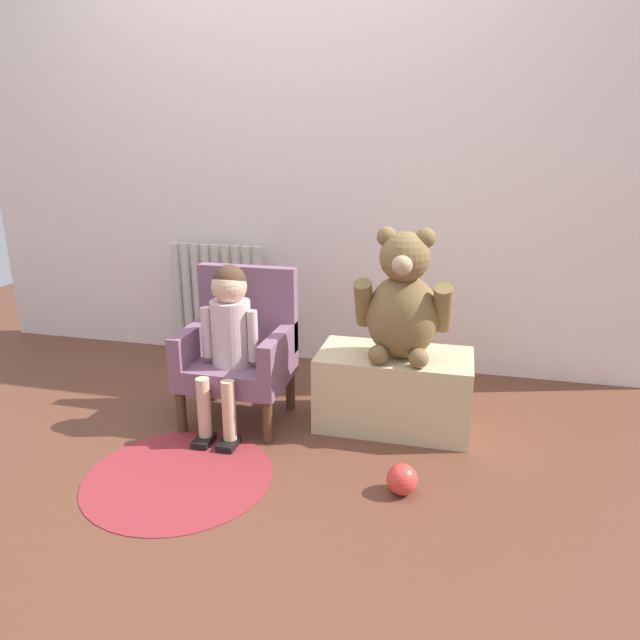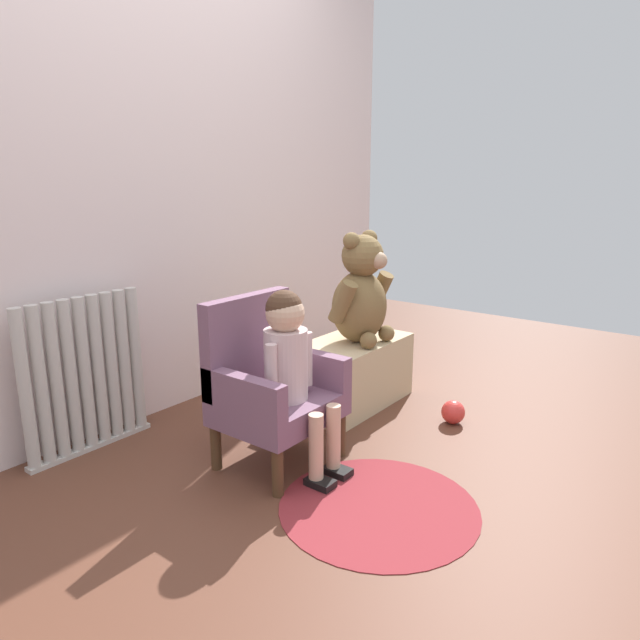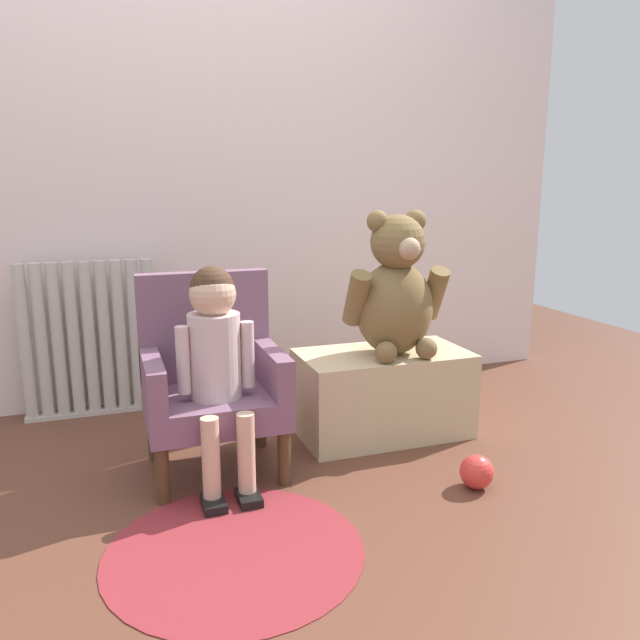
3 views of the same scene
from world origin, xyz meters
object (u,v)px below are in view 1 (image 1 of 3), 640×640
(floor_rug, at_px, (179,476))
(toy_ball, at_px, (402,479))
(child_figure, at_px, (229,325))
(child_armchair, at_px, (240,348))
(radiator, at_px, (218,303))
(low_bench, at_px, (394,389))
(large_teddy_bear, at_px, (403,302))

(floor_rug, distance_m, toy_ball, 0.83)
(child_figure, bearing_deg, child_armchair, 90.00)
(child_figure, xyz_separation_m, toy_ball, (0.78, -0.34, -0.41))
(radiator, distance_m, low_bench, 1.25)
(child_armchair, height_order, child_figure, child_figure)
(child_armchair, bearing_deg, large_teddy_bear, 2.99)
(child_armchair, relative_size, large_teddy_bear, 1.23)
(radiator, xyz_separation_m, child_figure, (0.40, -0.78, 0.14))
(radiator, distance_m, large_teddy_bear, 1.30)
(low_bench, distance_m, toy_ball, 0.54)
(radiator, bearing_deg, child_figure, -62.95)
(large_teddy_bear, bearing_deg, child_armchair, -177.01)
(floor_rug, bearing_deg, radiator, 106.41)
(low_bench, xyz_separation_m, floor_rug, (-0.72, -0.62, -0.16))
(floor_rug, relative_size, toy_ball, 6.35)
(child_figure, bearing_deg, low_bench, 15.18)
(radiator, height_order, low_bench, radiator)
(large_teddy_bear, distance_m, floor_rug, 1.11)
(radiator, bearing_deg, low_bench, -28.92)
(toy_ball, bearing_deg, low_bench, 100.61)
(large_teddy_bear, xyz_separation_m, toy_ball, (0.07, -0.49, -0.52))
(child_armchair, xyz_separation_m, toy_ball, (0.78, -0.45, -0.27))
(child_figure, bearing_deg, large_teddy_bear, 11.83)
(low_bench, relative_size, toy_ball, 5.92)
(low_bench, height_order, toy_ball, low_bench)
(child_figure, relative_size, toy_ball, 6.48)
(large_teddy_bear, xyz_separation_m, floor_rug, (-0.75, -0.58, -0.57))
(child_figure, xyz_separation_m, floor_rug, (-0.04, -0.44, -0.46))
(floor_rug, bearing_deg, child_figure, 84.59)
(radiator, distance_m, child_figure, 0.89)
(radiator, xyz_separation_m, low_bench, (1.08, -0.60, -0.16))
(child_figure, xyz_separation_m, large_teddy_bear, (0.71, 0.15, 0.11))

